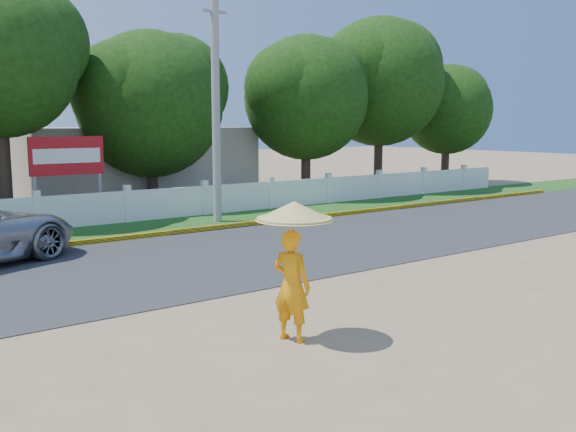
# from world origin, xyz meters

# --- Properties ---
(ground) EXTENTS (120.00, 120.00, 0.00)m
(ground) POSITION_xyz_m (0.00, 0.00, 0.00)
(ground) COLOR #9E8460
(ground) RESTS_ON ground
(road) EXTENTS (60.00, 7.00, 0.02)m
(road) POSITION_xyz_m (0.00, 4.50, 0.01)
(road) COLOR #38383A
(road) RESTS_ON ground
(grass_verge) EXTENTS (60.00, 3.50, 0.03)m
(grass_verge) POSITION_xyz_m (0.00, 9.75, 0.01)
(grass_verge) COLOR #2D601E
(grass_verge) RESTS_ON ground
(curb) EXTENTS (40.00, 0.18, 0.16)m
(curb) POSITION_xyz_m (0.00, 8.05, 0.08)
(curb) COLOR yellow
(curb) RESTS_ON ground
(fence) EXTENTS (40.00, 0.10, 1.10)m
(fence) POSITION_xyz_m (0.00, 11.20, 0.55)
(fence) COLOR silver
(fence) RESTS_ON ground
(building_near) EXTENTS (10.00, 6.00, 3.20)m
(building_near) POSITION_xyz_m (3.00, 18.00, 1.60)
(building_near) COLOR #B7AD99
(building_near) RESTS_ON ground
(utility_pole) EXTENTS (0.28, 0.28, 7.84)m
(utility_pole) POSITION_xyz_m (2.53, 9.47, 3.92)
(utility_pole) COLOR gray
(utility_pole) RESTS_ON ground
(monk_with_parasol) EXTENTS (1.21, 1.21, 2.20)m
(monk_with_parasol) POSITION_xyz_m (-2.73, -1.78, 1.43)
(monk_with_parasol) COLOR orange
(monk_with_parasol) RESTS_ON ground
(billboard) EXTENTS (2.50, 0.13, 2.95)m
(billboard) POSITION_xyz_m (-1.64, 12.30, 2.14)
(billboard) COLOR gray
(billboard) RESTS_ON ground
(tree_row) EXTENTS (39.02, 7.52, 8.69)m
(tree_row) POSITION_xyz_m (2.81, 14.23, 4.84)
(tree_row) COLOR #473828
(tree_row) RESTS_ON ground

